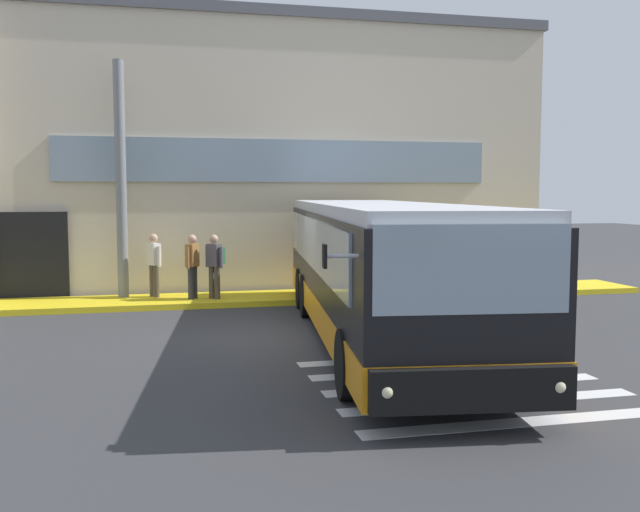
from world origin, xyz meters
TOP-DOWN VIEW (x-y plane):
  - ground_plane at (0.00, 0.00)m, footprint 80.00×90.00m
  - bay_paint_stripes at (2.00, -4.20)m, footprint 4.40×3.96m
  - terminal_building at (-0.68, 11.56)m, footprint 20.11×13.80m
  - boarding_curb at (0.00, 4.80)m, footprint 22.31×2.00m
  - entry_support_column at (-3.34, 5.40)m, footprint 0.28×0.28m
  - bus_main_foreground at (1.77, -0.67)m, footprint 4.42×12.07m
  - passenger_near_column at (-2.54, 5.17)m, footprint 0.38×0.52m
  - passenger_by_doorway at (-1.57, 4.61)m, footprint 0.38×0.52m
  - passenger_at_curb_edge at (-1.00, 4.50)m, footprint 0.50×0.52m

SIDE VIEW (x-z plane):
  - ground_plane at x=0.00m, z-range -0.02..0.00m
  - bay_paint_stripes at x=2.00m, z-range 0.00..0.01m
  - boarding_curb at x=0.00m, z-range 0.00..0.15m
  - passenger_near_column at x=-2.54m, z-range 0.24..1.92m
  - passenger_by_doorway at x=-1.57m, z-range 0.24..1.92m
  - passenger_at_curb_edge at x=-1.00m, z-range 0.28..1.95m
  - bus_main_foreground at x=1.77m, z-range -0.01..2.69m
  - entry_support_column at x=-3.34m, z-range 0.15..6.33m
  - terminal_building at x=-0.68m, z-range -0.01..8.10m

